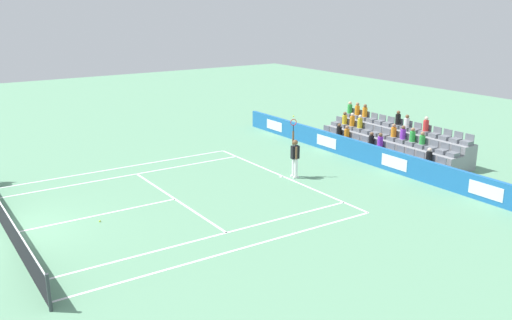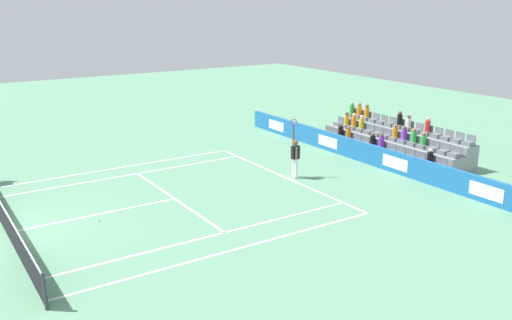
# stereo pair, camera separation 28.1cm
# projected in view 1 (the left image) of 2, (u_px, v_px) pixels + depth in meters

# --- Properties ---
(ground_plane) EXTENTS (80.00, 80.00, 0.00)m
(ground_plane) POSITION_uv_depth(u_px,v_px,m) (7.00, 234.00, 19.10)
(ground_plane) COLOR #669E77
(line_baseline) EXTENTS (10.97, 0.10, 0.01)m
(line_baseline) POSITION_uv_depth(u_px,v_px,m) (283.00, 176.00, 25.44)
(line_baseline) COLOR white
(line_baseline) RESTS_ON ground
(line_service) EXTENTS (8.23, 0.10, 0.01)m
(line_service) POSITION_uv_depth(u_px,v_px,m) (175.00, 199.00, 22.51)
(line_service) COLOR white
(line_service) RESTS_ON ground
(line_centre_service) EXTENTS (0.10, 6.40, 0.01)m
(line_centre_service) POSITION_uv_depth(u_px,v_px,m) (98.00, 215.00, 20.80)
(line_centre_service) COLOR white
(line_centre_service) RESTS_ON ground
(line_singles_sideline_left) EXTENTS (0.10, 11.89, 0.01)m
(line_singles_sideline_left) POSITION_uv_depth(u_px,v_px,m) (127.00, 176.00, 25.56)
(line_singles_sideline_left) COLOR white
(line_singles_sideline_left) RESTS_ON ground
(line_singles_sideline_right) EXTENTS (0.10, 11.89, 0.01)m
(line_singles_sideline_right) POSITION_uv_depth(u_px,v_px,m) (215.00, 236.00, 18.98)
(line_singles_sideline_right) COLOR white
(line_singles_sideline_right) RESTS_ON ground
(line_doubles_sideline_left) EXTENTS (0.10, 11.89, 0.01)m
(line_doubles_sideline_left) POSITION_uv_depth(u_px,v_px,m) (117.00, 168.00, 26.66)
(line_doubles_sideline_left) COLOR white
(line_doubles_sideline_left) RESTS_ON ground
(line_doubles_sideline_right) EXTENTS (0.10, 11.89, 0.01)m
(line_doubles_sideline_right) POSITION_uv_depth(u_px,v_px,m) (236.00, 250.00, 17.88)
(line_doubles_sideline_right) COLOR white
(line_doubles_sideline_right) RESTS_ON ground
(line_centre_mark) EXTENTS (0.10, 0.20, 0.01)m
(line_centre_mark) POSITION_uv_depth(u_px,v_px,m) (281.00, 177.00, 25.38)
(line_centre_mark) COLOR white
(line_centre_mark) RESTS_ON ground
(sponsor_barrier) EXTENTS (19.39, 0.22, 1.01)m
(sponsor_barrier) POSITION_uv_depth(u_px,v_px,m) (359.00, 151.00, 27.85)
(sponsor_barrier) COLOR #1E66AD
(sponsor_barrier) RESTS_ON ground
(tennis_net) EXTENTS (11.97, 0.10, 1.07)m
(tennis_net) POSITION_uv_depth(u_px,v_px,m) (6.00, 221.00, 18.96)
(tennis_net) COLOR #33383D
(tennis_net) RESTS_ON ground
(tennis_player) EXTENTS (0.51, 0.39, 2.85)m
(tennis_player) POSITION_uv_depth(u_px,v_px,m) (295.00, 157.00, 25.04)
(tennis_player) COLOR white
(tennis_player) RESTS_ON ground
(stadium_stand) EXTENTS (8.68, 2.85, 2.21)m
(stadium_stand) POSITION_uv_depth(u_px,v_px,m) (391.00, 143.00, 29.09)
(stadium_stand) COLOR gray
(stadium_stand) RESTS_ON ground
(loose_tennis_ball) EXTENTS (0.07, 0.07, 0.07)m
(loose_tennis_ball) POSITION_uv_depth(u_px,v_px,m) (100.00, 221.00, 20.16)
(loose_tennis_ball) COLOR #D1E533
(loose_tennis_ball) RESTS_ON ground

